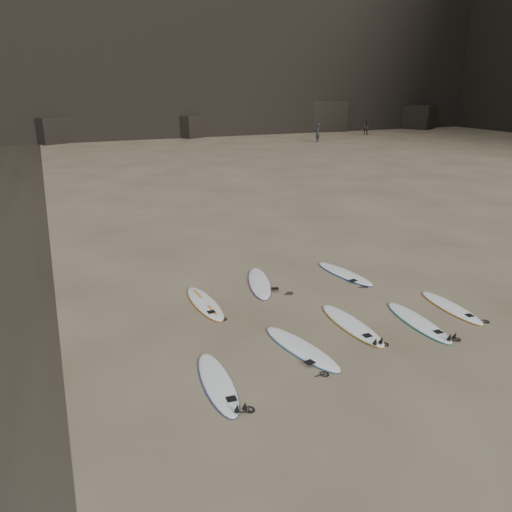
% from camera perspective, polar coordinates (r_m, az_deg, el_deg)
% --- Properties ---
extents(ground, '(240.00, 240.00, 0.00)m').
position_cam_1_polar(ground, '(12.87, 11.90, -7.58)').
color(ground, '#897559').
rests_on(ground, ground).
extents(surfboard_0, '(0.75, 2.41, 0.09)m').
position_cam_1_polar(surfboard_0, '(10.31, -4.41, -14.22)').
color(surfboard_0, white).
rests_on(surfboard_0, ground).
extents(surfboard_1, '(1.12, 2.53, 0.09)m').
position_cam_1_polar(surfboard_1, '(11.50, 5.18, -10.40)').
color(surfboard_1, white).
rests_on(surfboard_1, ground).
extents(surfboard_2, '(0.66, 2.49, 0.09)m').
position_cam_1_polar(surfboard_2, '(12.70, 10.87, -7.67)').
color(surfboard_2, white).
rests_on(surfboard_2, ground).
extents(surfboard_3, '(0.70, 2.44, 0.09)m').
position_cam_1_polar(surfboard_3, '(13.25, 18.03, -7.13)').
color(surfboard_3, white).
rests_on(surfboard_3, ground).
extents(surfboard_4, '(0.61, 2.24, 0.08)m').
position_cam_1_polar(surfboard_4, '(14.36, 21.39, -5.45)').
color(surfboard_4, white).
rests_on(surfboard_4, ground).
extents(surfboard_5, '(0.68, 2.43, 0.09)m').
position_cam_1_polar(surfboard_5, '(13.68, -5.87, -5.35)').
color(surfboard_5, white).
rests_on(surfboard_5, ground).
extents(surfboard_6, '(1.30, 2.57, 0.09)m').
position_cam_1_polar(surfboard_6, '(14.93, 0.39, -3.06)').
color(surfboard_6, white).
rests_on(surfboard_6, ground).
extents(surfboard_7, '(0.98, 2.47, 0.09)m').
position_cam_1_polar(surfboard_7, '(15.89, 10.09, -1.97)').
color(surfboard_7, white).
rests_on(surfboard_7, ground).
extents(person_a, '(0.78, 0.79, 1.83)m').
position_cam_1_polar(person_a, '(51.36, 7.02, 13.80)').
color(person_a, black).
rests_on(person_a, ground).
extents(person_b, '(0.99, 0.92, 1.63)m').
position_cam_1_polar(person_b, '(59.66, 12.55, 14.15)').
color(person_b, black).
rests_on(person_b, ground).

